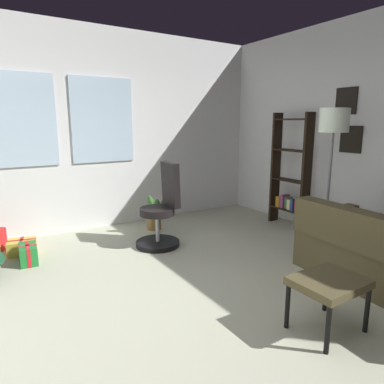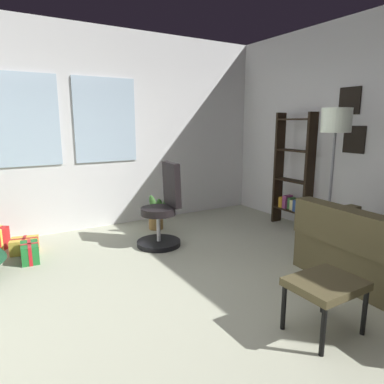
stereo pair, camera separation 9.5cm
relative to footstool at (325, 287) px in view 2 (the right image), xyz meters
name	(u,v)px [view 2 (the right image)]	position (x,y,z in m)	size (l,w,h in m)	color
ground_plane	(201,320)	(-0.66, 0.67, -0.41)	(5.43, 5.68, 0.10)	#B5B79E
wall_back_with_windows	(94,130)	(-0.68, 3.56, 1.08)	(5.43, 0.12, 2.89)	silver
footstool	(325,287)	(0.00, 0.00, 0.00)	(0.52, 0.42, 0.42)	#4C4329
gift_box_green	(30,253)	(-1.75, 2.61, -0.26)	(0.20, 0.34, 0.22)	#1E722D
gift_box_gold	(25,246)	(-1.77, 2.94, -0.28)	(0.35, 0.30, 0.18)	gold
office_chair	(163,214)	(-0.20, 2.31, 0.05)	(0.56, 0.56, 1.07)	black
bookshelf	(293,177)	(1.84, 2.05, 0.39)	(0.18, 0.64, 1.70)	black
floor_lamp	(335,132)	(1.47, 1.12, 1.09)	(0.34, 0.34, 1.72)	slate
potted_plant	(158,215)	(0.01, 2.93, -0.14)	(0.44, 0.35, 0.58)	olive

